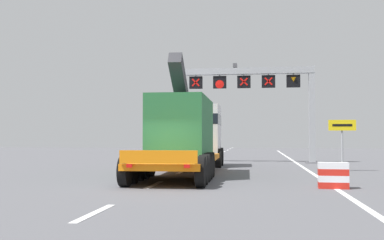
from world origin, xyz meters
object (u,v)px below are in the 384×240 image
overhead_lane_gantry (263,86)px  crash_barrier_striped (333,175)px  heavy_haul_truck_orange (189,133)px  exit_sign_yellow (342,133)px

overhead_lane_gantry → crash_barrier_striped: bearing=-82.2°
heavy_haul_truck_orange → exit_sign_yellow: size_ratio=5.33×
heavy_haul_truck_orange → overhead_lane_gantry: bearing=65.8°
overhead_lane_gantry → exit_sign_yellow: bearing=-62.2°
exit_sign_yellow → crash_barrier_striped: 8.45m
overhead_lane_gantry → exit_sign_yellow: (3.90, -7.41, -3.24)m
crash_barrier_striped → heavy_haul_truck_orange: bearing=131.0°
heavy_haul_truck_orange → crash_barrier_striped: heavy_haul_truck_orange is taller
overhead_lane_gantry → exit_sign_yellow: size_ratio=3.69×
overhead_lane_gantry → exit_sign_yellow: overhead_lane_gantry is taller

